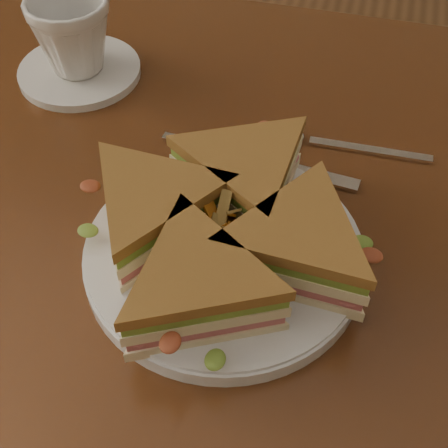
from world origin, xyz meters
The scene contains 8 objects.
table centered at (0.00, 0.00, 0.65)m, with size 1.20×0.80×0.75m.
plate centered at (0.03, -0.05, 0.76)m, with size 0.25×0.25×0.02m, color white.
sandwich_wedges centered at (0.03, -0.05, 0.80)m, with size 0.29×0.29×0.06m.
crisps_mound centered at (0.03, -0.05, 0.79)m, with size 0.09×0.09×0.05m, color #C56B19, non-canonical shape.
spoon centered at (0.07, 0.13, 0.75)m, with size 0.18×0.03×0.01m.
knife centered at (0.03, 0.08, 0.75)m, with size 0.22×0.04×0.00m.
saucer centered at (-0.21, 0.18, 0.76)m, with size 0.15×0.15×0.01m, color white.
coffee_cup centered at (-0.21, 0.18, 0.80)m, with size 0.10×0.10×0.09m, color white.
Camera 1 is at (0.12, -0.39, 1.20)m, focal length 50.00 mm.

